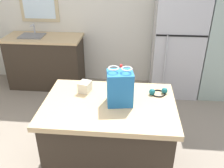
{
  "coord_description": "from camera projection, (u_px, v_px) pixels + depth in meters",
  "views": [
    {
      "loc": [
        0.41,
        -1.82,
        2.16
      ],
      "look_at": [
        0.2,
        0.5,
        0.93
      ],
      "focal_mm": 39.4,
      "sensor_mm": 36.0,
      "label": 1
    }
  ],
  "objects": [
    {
      "name": "sink_counter",
      "position": [
        46.0,
        61.0,
        4.4
      ],
      "size": [
        1.31,
        0.61,
        1.1
      ],
      "color": "#33281E",
      "rests_on": "ground"
    },
    {
      "name": "tall_cabinet",
      "position": [
        221.0,
        30.0,
        3.83
      ],
      "size": [
        0.51,
        0.6,
        2.23
      ],
      "color": "#9EB2A8",
      "rests_on": "ground"
    },
    {
      "name": "small_box",
      "position": [
        85.0,
        87.0,
        2.57
      ],
      "size": [
        0.14,
        0.15,
        0.11
      ],
      "primitive_type": "cube",
      "rotation": [
        0.0,
        0.0,
        -0.26
      ],
      "color": "beige",
      "rests_on": "kitchen_island"
    },
    {
      "name": "bottle",
      "position": [
        121.0,
        77.0,
        2.62
      ],
      "size": [
        0.06,
        0.06,
        0.27
      ],
      "color": "white",
      "rests_on": "kitchen_island"
    },
    {
      "name": "shopping_bag",
      "position": [
        120.0,
        88.0,
        2.32
      ],
      "size": [
        0.27,
        0.23,
        0.38
      ],
      "color": "#236BAD",
      "rests_on": "kitchen_island"
    },
    {
      "name": "back_wall",
      "position": [
        110.0,
        5.0,
        4.2
      ],
      "size": [
        5.22,
        0.13,
        2.79
      ],
      "color": "silver",
      "rests_on": "ground"
    },
    {
      "name": "ear_defenders",
      "position": [
        158.0,
        92.0,
        2.54
      ],
      "size": [
        0.19,
        0.19,
        0.06
      ],
      "color": "black",
      "rests_on": "kitchen_island"
    },
    {
      "name": "kitchen_island",
      "position": [
        109.0,
        138.0,
        2.6
      ],
      "size": [
        1.3,
        0.9,
        0.88
      ],
      "color": "#33281E",
      "rests_on": "ground"
    },
    {
      "name": "refrigerator",
      "position": [
        177.0,
        43.0,
        3.99
      ],
      "size": [
        0.76,
        0.68,
        1.78
      ],
      "color": "#B7B7BC",
      "rests_on": "ground"
    }
  ]
}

